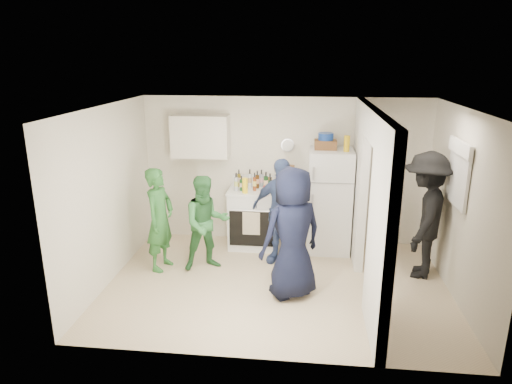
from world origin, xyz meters
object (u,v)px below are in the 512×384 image
at_px(yellow_cup_stack_top, 347,144).
at_px(person_green_center, 206,223).
at_px(blue_bowl, 326,136).
at_px(fridge, 329,201).
at_px(person_green_left, 160,219).
at_px(person_nook, 425,215).
at_px(wicker_basket, 325,145).
at_px(stove, 254,218).
at_px(person_denim, 281,211).
at_px(person_navy, 292,233).

bearing_deg(yellow_cup_stack_top, person_green_center, -158.59).
bearing_deg(blue_bowl, fridge, -26.57).
bearing_deg(person_green_left, blue_bowl, -54.16).
height_order(person_green_left, person_nook, person_nook).
distance_m(wicker_basket, yellow_cup_stack_top, 0.36).
bearing_deg(wicker_basket, fridge, -26.57).
distance_m(fridge, yellow_cup_stack_top, 1.01).
distance_m(stove, yellow_cup_stack_top, 1.99).
height_order(fridge, person_nook, person_nook).
relative_size(wicker_basket, person_denim, 0.21).
bearing_deg(wicker_basket, person_green_center, -151.26).
distance_m(stove, person_navy, 1.82).
height_order(yellow_cup_stack_top, person_nook, yellow_cup_stack_top).
distance_m(person_green_left, person_navy, 2.09).
bearing_deg(person_nook, wicker_basket, -100.06).
bearing_deg(stove, person_green_center, -122.88).
distance_m(person_denim, person_nook, 2.10).
xyz_separation_m(fridge, yellow_cup_stack_top, (0.22, -0.10, 0.98)).
bearing_deg(person_green_center, person_navy, -52.37).
height_order(fridge, wicker_basket, wicker_basket).
xyz_separation_m(stove, person_green_left, (-1.30, -1.02, 0.29)).
bearing_deg(person_green_center, fridge, 1.52).
height_order(yellow_cup_stack_top, person_denim, yellow_cup_stack_top).
relative_size(fridge, yellow_cup_stack_top, 6.82).
xyz_separation_m(yellow_cup_stack_top, person_navy, (-0.77, -1.50, -0.93)).
distance_m(person_navy, person_nook, 2.05).
height_order(person_green_center, person_denim, person_denim).
distance_m(stove, fridge, 1.30).
xyz_separation_m(stove, person_nook, (2.58, -0.82, 0.43)).
height_order(person_green_left, person_green_center, person_green_left).
distance_m(wicker_basket, person_navy, 1.93).
distance_m(person_green_center, person_denim, 1.16).
xyz_separation_m(wicker_basket, person_navy, (-0.45, -1.65, -0.88)).
bearing_deg(person_nook, person_navy, -46.19).
distance_m(person_green_left, person_nook, 3.89).
bearing_deg(person_denim, blue_bowl, 65.53).
distance_m(wicker_basket, person_nook, 1.86).
xyz_separation_m(wicker_basket, person_green_center, (-1.76, -0.97, -1.05)).
bearing_deg(blue_bowl, person_navy, -105.34).
height_order(yellow_cup_stack_top, person_navy, yellow_cup_stack_top).
bearing_deg(person_green_center, blue_bowl, 4.06).
relative_size(stove, fridge, 0.59).
xyz_separation_m(person_green_center, person_navy, (1.31, -0.69, 0.17)).
height_order(stove, person_denim, person_denim).
relative_size(blue_bowl, person_denim, 0.14).
bearing_deg(person_nook, stove, -87.25).
distance_m(yellow_cup_stack_top, person_nook, 1.58).
xyz_separation_m(person_green_left, person_denim, (1.79, 0.43, 0.05)).
distance_m(stove, blue_bowl, 1.82).
height_order(stove, person_green_left, person_green_left).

